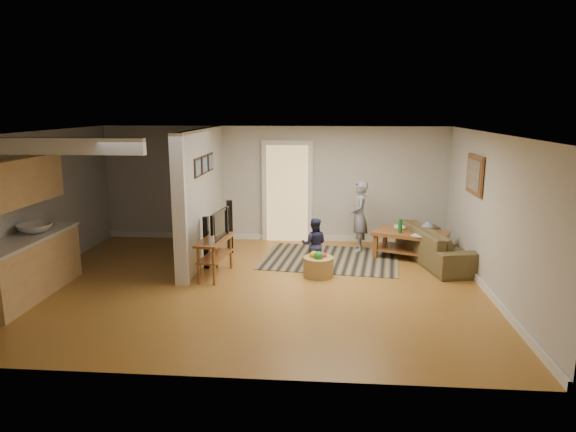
% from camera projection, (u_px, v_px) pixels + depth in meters
% --- Properties ---
extents(ground, '(7.50, 7.50, 0.00)m').
position_uv_depth(ground, '(255.00, 285.00, 8.53)').
color(ground, '#9D6B27').
rests_on(ground, ground).
extents(room_shell, '(7.54, 6.02, 2.52)m').
position_uv_depth(room_shell, '(195.00, 193.00, 8.73)').
color(room_shell, silver).
rests_on(room_shell, ground).
extents(area_rug, '(2.80, 2.19, 0.01)m').
position_uv_depth(area_rug, '(330.00, 259.00, 9.97)').
color(area_rug, black).
rests_on(area_rug, ground).
extents(sofa, '(1.37, 2.41, 0.66)m').
position_uv_depth(sofa, '(438.00, 262.00, 9.81)').
color(sofa, '#423421').
rests_on(sofa, ground).
extents(coffee_table, '(1.56, 1.26, 0.80)m').
position_uv_depth(coffee_table, '(412.00, 238.00, 9.95)').
color(coffee_table, brown).
rests_on(coffee_table, ground).
extents(tv_console, '(0.52, 1.11, 0.92)m').
position_uv_depth(tv_console, '(215.00, 242.00, 8.85)').
color(tv_console, brown).
rests_on(tv_console, ground).
extents(speaker_left, '(0.11, 0.11, 0.97)m').
position_uv_depth(speaker_left, '(207.00, 243.00, 9.32)').
color(speaker_left, black).
rests_on(speaker_left, ground).
extents(speaker_right, '(0.14, 0.14, 1.08)m').
position_uv_depth(speaker_right, '(230.00, 227.00, 10.31)').
color(speaker_right, black).
rests_on(speaker_right, ground).
extents(toy_basket, '(0.53, 0.53, 0.47)m').
position_uv_depth(toy_basket, '(318.00, 265.00, 8.93)').
color(toy_basket, olive).
rests_on(toy_basket, ground).
extents(child, '(0.35, 0.53, 1.45)m').
position_uv_depth(child, '(358.00, 251.00, 10.57)').
color(child, gray).
rests_on(child, ground).
extents(toddler, '(0.47, 0.37, 0.96)m').
position_uv_depth(toddler, '(314.00, 270.00, 9.32)').
color(toddler, '#212446').
rests_on(toddler, ground).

